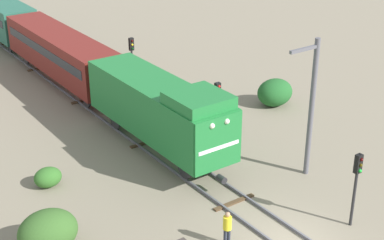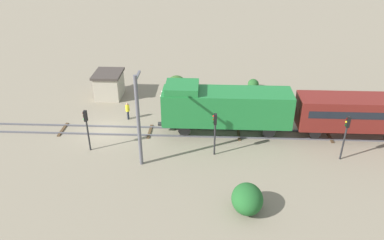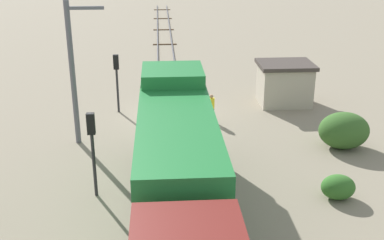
% 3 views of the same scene
% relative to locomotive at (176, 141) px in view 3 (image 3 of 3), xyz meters
% --- Properties ---
extents(ground_plane, '(144.61, 144.61, 0.00)m').
position_rel_locomotive_xyz_m(ground_plane, '(0.00, -10.67, -2.77)').
color(ground_plane, gray).
extents(railway_track, '(2.40, 96.41, 0.16)m').
position_rel_locomotive_xyz_m(railway_track, '(0.00, -10.67, -2.70)').
color(railway_track, '#595960').
rests_on(railway_track, ground).
extents(locomotive, '(2.90, 11.60, 4.60)m').
position_rel_locomotive_xyz_m(locomotive, '(0.00, 0.00, 0.00)').
color(locomotive, '#1E7233').
rests_on(locomotive, railway_track).
extents(traffic_signal_near, '(0.32, 0.34, 3.66)m').
position_rel_locomotive_xyz_m(traffic_signal_near, '(3.20, -11.20, -0.21)').
color(traffic_signal_near, '#262628').
rests_on(traffic_signal_near, ground).
extents(traffic_signal_mid, '(0.32, 0.34, 3.73)m').
position_rel_locomotive_xyz_m(traffic_signal_mid, '(3.40, -0.84, -0.16)').
color(traffic_signal_mid, '#262628').
rests_on(traffic_signal_mid, ground).
extents(worker_near_track, '(0.38, 0.38, 1.70)m').
position_rel_locomotive_xyz_m(worker_near_track, '(-2.40, -9.09, -1.78)').
color(worker_near_track, '#262B38').
rests_on(worker_near_track, ground).
extents(catenary_mast, '(1.94, 0.28, 7.48)m').
position_rel_locomotive_xyz_m(catenary_mast, '(4.93, -6.57, 1.21)').
color(catenary_mast, '#595960').
rests_on(catenary_mast, ground).
extents(relay_hut, '(3.50, 2.90, 2.74)m').
position_rel_locomotive_xyz_m(relay_hut, '(-7.50, -12.10, -1.38)').
color(relay_hut, '#B2A893').
rests_on(relay_hut, ground).
extents(bush_near, '(2.62, 2.14, 1.90)m').
position_rel_locomotive_xyz_m(bush_near, '(-8.84, -4.94, -1.82)').
color(bush_near, '#355E26').
rests_on(bush_near, ground).
extents(bush_mid, '(1.44, 1.18, 1.05)m').
position_rel_locomotive_xyz_m(bush_mid, '(-6.76, 0.12, -2.25)').
color(bush_mid, '#316726').
rests_on(bush_mid, ground).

